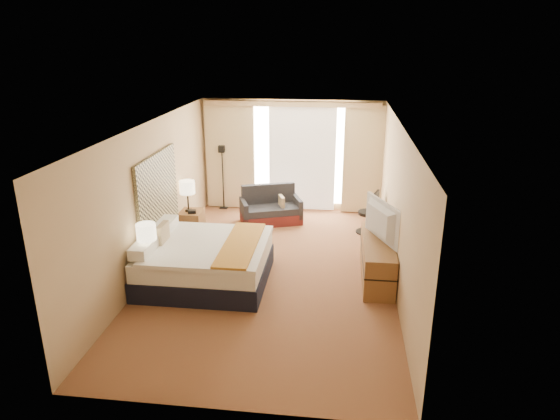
# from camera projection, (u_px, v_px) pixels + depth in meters

# --- Properties ---
(floor) EXTENTS (4.20, 7.00, 0.02)m
(floor) POSITION_uv_depth(u_px,v_px,m) (271.00, 272.00, 8.86)
(floor) COLOR #5A1F19
(floor) RESTS_ON ground
(ceiling) EXTENTS (4.20, 7.00, 0.02)m
(ceiling) POSITION_uv_depth(u_px,v_px,m) (271.00, 125.00, 8.00)
(ceiling) COLOR white
(ceiling) RESTS_ON wall_back
(wall_back) EXTENTS (4.20, 0.02, 2.60)m
(wall_back) POSITION_uv_depth(u_px,v_px,m) (292.00, 156.00, 11.71)
(wall_back) COLOR tan
(wall_back) RESTS_ON ground
(wall_front) EXTENTS (4.20, 0.02, 2.60)m
(wall_front) POSITION_uv_depth(u_px,v_px,m) (224.00, 308.00, 5.15)
(wall_front) COLOR tan
(wall_front) RESTS_ON ground
(wall_left) EXTENTS (0.02, 7.00, 2.60)m
(wall_left) POSITION_uv_depth(u_px,v_px,m) (152.00, 198.00, 8.67)
(wall_left) COLOR tan
(wall_left) RESTS_ON ground
(wall_right) EXTENTS (0.02, 7.00, 2.60)m
(wall_right) POSITION_uv_depth(u_px,v_px,m) (397.00, 207.00, 8.19)
(wall_right) COLOR tan
(wall_right) RESTS_ON ground
(headboard) EXTENTS (0.06, 1.85, 1.50)m
(headboard) POSITION_uv_depth(u_px,v_px,m) (158.00, 195.00, 8.86)
(headboard) COLOR black
(headboard) RESTS_ON wall_left
(nightstand_left) EXTENTS (0.45, 0.52, 0.55)m
(nightstand_left) POSITION_uv_depth(u_px,v_px,m) (147.00, 279.00, 8.00)
(nightstand_left) COLOR brown
(nightstand_left) RESTS_ON floor
(nightstand_right) EXTENTS (0.45, 0.52, 0.55)m
(nightstand_right) POSITION_uv_depth(u_px,v_px,m) (192.00, 224.00, 10.34)
(nightstand_right) COLOR brown
(nightstand_right) RESTS_ON floor
(media_dresser) EXTENTS (0.50, 1.80, 0.70)m
(media_dresser) POSITION_uv_depth(u_px,v_px,m) (377.00, 259.00, 8.53)
(media_dresser) COLOR brown
(media_dresser) RESTS_ON floor
(window) EXTENTS (2.30, 0.02, 2.30)m
(window) POSITION_uv_depth(u_px,v_px,m) (302.00, 155.00, 11.65)
(window) COLOR silver
(window) RESTS_ON wall_back
(curtains) EXTENTS (4.12, 0.19, 2.56)m
(curtains) POSITION_uv_depth(u_px,v_px,m) (291.00, 152.00, 11.57)
(curtains) COLOR beige
(curtains) RESTS_ON floor
(bed) EXTENTS (2.06, 1.88, 1.00)m
(bed) POSITION_uv_depth(u_px,v_px,m) (205.00, 261.00, 8.41)
(bed) COLOR black
(bed) RESTS_ON floor
(loveseat) EXTENTS (1.47, 1.11, 0.82)m
(loveseat) POSITION_uv_depth(u_px,v_px,m) (271.00, 210.00, 11.14)
(loveseat) COLOR maroon
(loveseat) RESTS_ON floor
(floor_lamp) EXTENTS (0.20, 0.20, 1.54)m
(floor_lamp) POSITION_uv_depth(u_px,v_px,m) (222.00, 164.00, 11.78)
(floor_lamp) COLOR black
(floor_lamp) RESTS_ON floor
(desk_chair) EXTENTS (0.46, 0.45, 0.93)m
(desk_chair) POSITION_uv_depth(u_px,v_px,m) (370.00, 214.00, 10.47)
(desk_chair) COLOR black
(desk_chair) RESTS_ON floor
(lamp_left) EXTENTS (0.31, 0.31, 0.65)m
(lamp_left) POSITION_uv_depth(u_px,v_px,m) (146.00, 233.00, 7.80)
(lamp_left) COLOR black
(lamp_left) RESTS_ON nightstand_left
(lamp_right) EXTENTS (0.31, 0.31, 0.65)m
(lamp_right) POSITION_uv_depth(u_px,v_px,m) (187.00, 188.00, 10.09)
(lamp_right) COLOR black
(lamp_right) RESTS_ON nightstand_right
(tissue_box) EXTENTS (0.15, 0.15, 0.12)m
(tissue_box) POSITION_uv_depth(u_px,v_px,m) (150.00, 260.00, 7.87)
(tissue_box) COLOR #90BEDF
(tissue_box) RESTS_ON nightstand_left
(telephone) EXTENTS (0.18, 0.16, 0.06)m
(telephone) POSITION_uv_depth(u_px,v_px,m) (192.00, 212.00, 10.14)
(telephone) COLOR black
(telephone) RESTS_ON nightstand_right
(television) EXTENTS (0.61, 1.14, 0.67)m
(television) POSITION_uv_depth(u_px,v_px,m) (377.00, 221.00, 8.31)
(television) COLOR black
(television) RESTS_ON media_dresser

